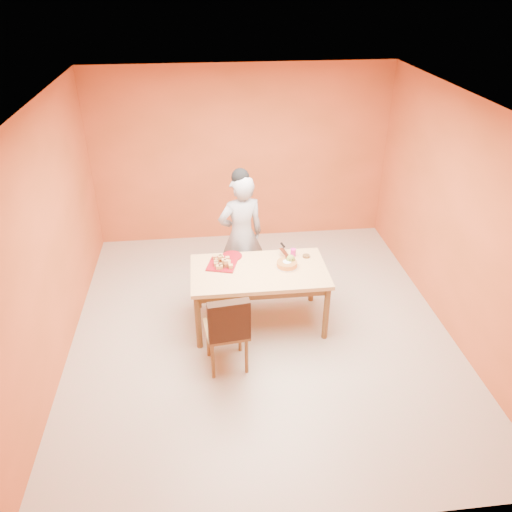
{
  "coord_description": "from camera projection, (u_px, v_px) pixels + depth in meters",
  "views": [
    {
      "loc": [
        -0.6,
        -4.77,
        3.85
      ],
      "look_at": [
        -0.03,
        0.3,
        0.87
      ],
      "focal_mm": 35.0,
      "sensor_mm": 36.0,
      "label": 1
    }
  ],
  "objects": [
    {
      "name": "wall_left",
      "position": [
        48.0,
        243.0,
        5.2
      ],
      "size": [
        0.0,
        5.0,
        5.0
      ],
      "primitive_type": "plane",
      "rotation": [
        1.57,
        0.0,
        1.57
      ],
      "color": "#DE5F33",
      "rests_on": "floor"
    },
    {
      "name": "white_cake_plate",
      "position": [
        287.0,
        266.0,
        5.91
      ],
      "size": [
        0.26,
        0.26,
        0.01
      ],
      "primitive_type": "cylinder",
      "rotation": [
        0.0,
        0.0,
        0.02
      ],
      "color": "white",
      "rests_on": "dining_table"
    },
    {
      "name": "pastry_platter",
      "position": [
        222.0,
        265.0,
        5.93
      ],
      "size": [
        0.4,
        0.4,
        0.02
      ],
      "primitive_type": "cube",
      "rotation": [
        0.0,
        0.0,
        -0.28
      ],
      "color": "maroon",
      "rests_on": "dining_table"
    },
    {
      "name": "pastry_pile",
      "position": [
        222.0,
        260.0,
        5.91
      ],
      "size": [
        0.29,
        0.29,
        0.1
      ],
      "primitive_type": null,
      "color": "#BA814F",
      "rests_on": "pastry_platter"
    },
    {
      "name": "dining_chair",
      "position": [
        226.0,
        328.0,
        5.3
      ],
      "size": [
        0.5,
        0.57,
        0.99
      ],
      "rotation": [
        0.0,
        0.0,
        0.11
      ],
      "color": "brown",
      "rests_on": "floor"
    },
    {
      "name": "ceiling",
      "position": [
        263.0,
        105.0,
        4.73
      ],
      "size": [
        5.0,
        5.0,
        0.0
      ],
      "primitive_type": "plane",
      "rotation": [
        3.14,
        0.0,
        0.0
      ],
      "color": "silver",
      "rests_on": "wall_back"
    },
    {
      "name": "egg_ornament",
      "position": [
        291.0,
        260.0,
        5.91
      ],
      "size": [
        0.12,
        0.1,
        0.14
      ],
      "primitive_type": "ellipsoid",
      "rotation": [
        0.0,
        0.0,
        0.15
      ],
      "color": "olive",
      "rests_on": "dining_table"
    },
    {
      "name": "cake_server",
      "position": [
        285.0,
        254.0,
        6.03
      ],
      "size": [
        0.12,
        0.3,
        0.01
      ],
      "primitive_type": "cube",
      "rotation": [
        0.0,
        0.0,
        0.22
      ],
      "color": "silver",
      "rests_on": "sponge_cake"
    },
    {
      "name": "wall_right",
      "position": [
        459.0,
        221.0,
        5.63
      ],
      "size": [
        0.0,
        5.0,
        5.0
      ],
      "primitive_type": "plane",
      "rotation": [
        1.57,
        0.0,
        -1.57
      ],
      "color": "#DE5F33",
      "rests_on": "floor"
    },
    {
      "name": "checker_tin",
      "position": [
        306.0,
        256.0,
        6.1
      ],
      "size": [
        0.11,
        0.11,
        0.03
      ],
      "primitive_type": "cylinder",
      "rotation": [
        0.0,
        0.0,
        -0.29
      ],
      "color": "#33190D",
      "rests_on": "dining_table"
    },
    {
      "name": "sponge_cake",
      "position": [
        287.0,
        264.0,
        5.89
      ],
      "size": [
        0.27,
        0.27,
        0.06
      ],
      "primitive_type": "cylinder",
      "rotation": [
        0.0,
        0.0,
        0.12
      ],
      "color": "#F18F3E",
      "rests_on": "white_cake_plate"
    },
    {
      "name": "red_dinner_plate",
      "position": [
        232.0,
        256.0,
        6.12
      ],
      "size": [
        0.32,
        0.32,
        0.01
      ],
      "primitive_type": "cylinder",
      "rotation": [
        0.0,
        0.0,
        -0.36
      ],
      "color": "maroon",
      "rests_on": "dining_table"
    },
    {
      "name": "dining_table",
      "position": [
        259.0,
        277.0,
        5.9
      ],
      "size": [
        1.6,
        0.9,
        0.76
      ],
      "color": "tan",
      "rests_on": "floor"
    },
    {
      "name": "floor",
      "position": [
        261.0,
        330.0,
        6.09
      ],
      "size": [
        5.0,
        5.0,
        0.0
      ],
      "primitive_type": "plane",
      "color": "#BAB49F",
      "rests_on": "ground"
    },
    {
      "name": "magenta_glass",
      "position": [
        293.0,
        253.0,
        6.11
      ],
      "size": [
        0.08,
        0.08,
        0.1
      ],
      "primitive_type": "cylinder",
      "rotation": [
        0.0,
        0.0,
        0.24
      ],
      "color": "#CE1E82",
      "rests_on": "dining_table"
    },
    {
      "name": "person",
      "position": [
        241.0,
        235.0,
        6.44
      ],
      "size": [
        0.69,
        0.53,
        1.66
      ],
      "primitive_type": "imported",
      "rotation": [
        0.0,
        0.0,
        3.39
      ],
      "color": "gray",
      "rests_on": "floor"
    },
    {
      "name": "wall_back",
      "position": [
        242.0,
        156.0,
        7.56
      ],
      "size": [
        4.5,
        0.0,
        4.5
      ],
      "primitive_type": "plane",
      "rotation": [
        1.57,
        0.0,
        0.0
      ],
      "color": "#DE5F33",
      "rests_on": "floor"
    }
  ]
}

